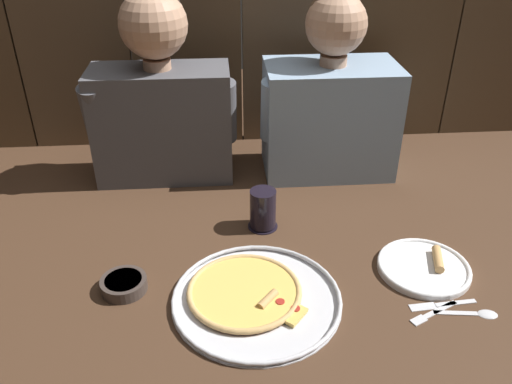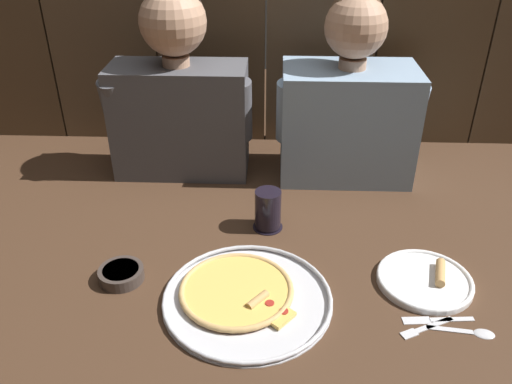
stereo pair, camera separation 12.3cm
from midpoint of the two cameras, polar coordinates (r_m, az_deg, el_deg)
name	(u,v)px [view 1 (the left image)]	position (r m, az deg, el deg)	size (l,w,h in m)	color
ground_plane	(261,278)	(1.25, -2.25, -9.53)	(3.20, 3.20, 0.00)	#422B1C
pizza_tray	(252,296)	(1.19, -3.43, -11.39)	(0.38, 0.38, 0.03)	silver
dinner_plate	(424,267)	(1.31, 15.43, -8.02)	(0.22, 0.22, 0.03)	white
drinking_glass	(263,210)	(1.39, -1.76, -2.01)	(0.08, 0.08, 0.11)	black
dipping_bowl	(124,284)	(1.26, -17.05, -9.70)	(0.11, 0.11, 0.03)	#3D332D
table_fork	(432,313)	(1.21, 15.96, -12.76)	(0.12, 0.07, 0.01)	silver
table_knife	(442,304)	(1.23, 17.06, -11.80)	(0.16, 0.03, 0.01)	silver
table_spoon	(477,313)	(1.23, 20.46, -12.42)	(0.14, 0.04, 0.01)	silver
diner_left	(160,94)	(1.60, -12.68, 10.39)	(0.45, 0.20, 0.57)	#4C4C51
diner_right	(330,98)	(1.62, 6.00, 10.13)	(0.44, 0.24, 0.56)	#849EB7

